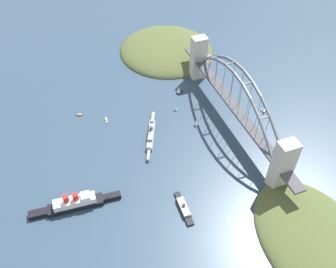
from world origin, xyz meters
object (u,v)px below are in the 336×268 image
ocean_liner (75,203)px  small_boat_0 (79,115)px  small_boat_1 (176,108)px  small_boat_2 (106,120)px  harbor_arch_bridge (234,102)px  small_boat_4 (196,122)px  seaplane_taxiing_near_bridge (264,110)px  channel_marker_buoy (208,124)px  naval_cruiser (151,134)px  small_boat_3 (179,90)px  harbor_ferry_steamer (184,208)px

ocean_liner → small_boat_0: (128.75, -27.90, -4.75)m
small_boat_1 → small_boat_2: 85.07m
harbor_arch_bridge → small_boat_2: 151.12m
small_boat_2 → small_boat_4: small_boat_4 is taller
small_boat_4 → seaplane_taxiing_near_bridge: bearing=-94.4°
ocean_liner → channel_marker_buoy: 176.47m
naval_cruiser → small_boat_4: naval_cruiser is taller
small_boat_0 → small_boat_2: bearing=-125.5°
ocean_liner → naval_cruiser: (64.39, -97.57, -2.49)m
small_boat_3 → small_boat_4: size_ratio=1.14×
small_boat_1 → small_boat_4: size_ratio=0.80×
seaplane_taxiing_near_bridge → small_boat_2: 192.25m
small_boat_4 → small_boat_3: bearing=-3.1°
ocean_liner → seaplane_taxiing_near_bridge: 247.72m
small_boat_1 → small_boat_4: small_boat_4 is taller
harbor_ferry_steamer → channel_marker_buoy: bearing=-36.2°
harbor_arch_bridge → small_boat_1: bearing=51.0°
harbor_arch_bridge → small_boat_0: size_ratio=28.06×
seaplane_taxiing_near_bridge → small_boat_2: seaplane_taxiing_near_bridge is taller
harbor_arch_bridge → ocean_liner: harbor_arch_bridge is taller
small_boat_3 → channel_marker_buoy: bearing=-171.8°
naval_cruiser → small_boat_3: size_ratio=6.73×
ocean_liner → channel_marker_buoy: bearing=-70.7°
harbor_ferry_steamer → small_boat_4: (102.28, -57.80, 2.17)m
naval_cruiser → small_boat_0: 94.88m
harbor_ferry_steamer → small_boat_2: 152.67m
harbor_arch_bridge → small_boat_1: (43.18, 53.29, -27.34)m
harbor_arch_bridge → naval_cruiser: (10.84, 96.03, -27.78)m
small_boat_4 → small_boat_0: bearing=62.4°
naval_cruiser → small_boat_0: naval_cruiser is taller
small_boat_3 → naval_cruiser: bearing=136.7°
ocean_liner → small_boat_3: ocean_liner is taller
harbor_ferry_steamer → small_boat_1: bearing=-18.3°
small_boat_1 → small_boat_3: small_boat_3 is taller
harbor_ferry_steamer → ocean_liner: bearing=67.8°
seaplane_taxiing_near_bridge → small_boat_0: (72.24, 213.27, -1.57)m
seaplane_taxiing_near_bridge → channel_marker_buoy: 74.67m
small_boat_1 → naval_cruiser: bearing=127.1°
small_boat_0 → small_boat_1: bearing=-105.9°
harbor_arch_bridge → small_boat_4: harbor_arch_bridge is taller
seaplane_taxiing_near_bridge → channel_marker_buoy: (1.74, 74.64, -1.21)m
naval_cruiser → small_boat_2: bearing=43.2°
small_boat_0 → harbor_ferry_steamer: bearing=-158.1°
small_boat_0 → small_boat_2: (-20.14, -28.22, -0.03)m
ocean_liner → small_boat_3: (127.01, -156.57, -0.64)m
small_boat_0 → small_boat_3: bearing=-90.8°
small_boat_1 → small_boat_2: (11.87, 84.20, -2.72)m
naval_cruiser → small_boat_1: bearing=-52.9°
channel_marker_buoy → harbor_ferry_steamer: bearing=143.8°
ocean_liner → seaplane_taxiing_near_bridge: (56.51, -241.17, -3.18)m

